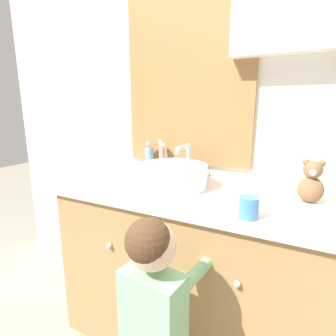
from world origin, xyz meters
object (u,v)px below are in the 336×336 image
at_px(child_figure, 154,323).
at_px(drinking_cup, 249,208).
at_px(sink_basin, 174,175).
at_px(toothbrush_holder, 162,165).
at_px(soap_dispenser, 149,159).
at_px(teddy_bear, 311,182).

relative_size(child_figure, drinking_cup, 11.41).
bearing_deg(sink_basin, drinking_cup, -29.57).
height_order(sink_basin, toothbrush_holder, toothbrush_holder).
height_order(soap_dispenser, drinking_cup, soap_dispenser).
xyz_separation_m(sink_basin, soap_dispenser, (-0.27, 0.22, 0.02)).
xyz_separation_m(sink_basin, teddy_bear, (0.58, 0.05, 0.03)).
relative_size(toothbrush_holder, teddy_bear, 1.10).
distance_m(teddy_bear, drinking_cup, 0.33).
bearing_deg(child_figure, toothbrush_holder, 116.69).
bearing_deg(teddy_bear, drinking_cup, -124.48).
bearing_deg(sink_basin, soap_dispenser, 141.30).
relative_size(soap_dispenser, teddy_bear, 1.01).
xyz_separation_m(toothbrush_holder, teddy_bear, (0.76, -0.17, 0.03)).
bearing_deg(teddy_bear, soap_dispenser, 168.95).
distance_m(child_figure, drinking_cup, 0.49).
relative_size(sink_basin, teddy_bear, 2.16).
bearing_deg(child_figure, sink_basin, 109.21).
bearing_deg(soap_dispenser, toothbrush_holder, 0.05).
bearing_deg(teddy_bear, child_figure, -127.45).
bearing_deg(child_figure, drinking_cup, 49.71).
xyz_separation_m(sink_basin, toothbrush_holder, (-0.18, 0.22, -0.01)).
height_order(sink_basin, drinking_cup, sink_basin).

